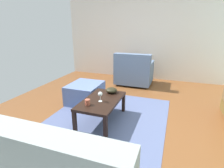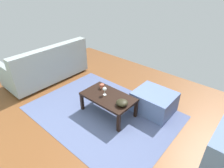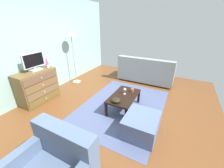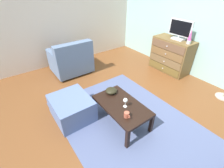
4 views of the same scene
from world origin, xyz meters
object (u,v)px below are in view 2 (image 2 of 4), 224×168
Objects in this scene: mug at (102,86)px; bowl_decorative at (122,103)px; wine_glass at (105,89)px; ottoman at (154,102)px; couch_large at (47,66)px; coffee_table at (108,98)px.

mug is 0.62m from bowl_decorative.
wine_glass reaches higher than ottoman.
couch_large is at bearing 3.60° from mug.
coffee_table is 0.85m from ottoman.
mug is 1.68m from couch_large.
wine_glass is at bearing 145.52° from mug.
coffee_table is 1.34× the size of ottoman.
wine_glass is at bearing 179.34° from couch_large.
coffee_table is 0.29m from mug.
bowl_decorative is 0.28× the size of ottoman.
wine_glass is (0.07, 0.01, 0.16)m from coffee_table.
mug is (0.26, -0.12, 0.09)m from coffee_table.
ottoman reaches higher than coffee_table.
wine_glass is at bearing 43.35° from ottoman.
mug is at bearing -14.91° from bowl_decorative.
mug is 0.16× the size of ottoman.
wine_glass reaches higher than mug.
bowl_decorative is at bearing 69.49° from ottoman.
mug is at bearing 30.34° from ottoman.
wine_glass reaches higher than coffee_table.
couch_large reaches higher than wine_glass.
bowl_decorative is (-0.60, 0.16, 0.00)m from mug.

